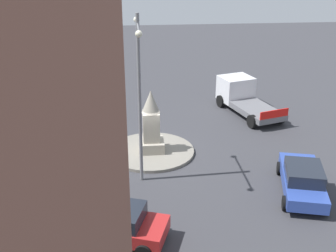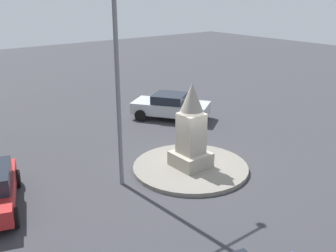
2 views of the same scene
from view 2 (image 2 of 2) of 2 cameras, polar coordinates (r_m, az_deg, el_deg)
ground_plane at (r=16.03m, az=3.31°, el=-6.33°), size 80.00×80.00×0.00m
traffic_island at (r=15.99m, az=3.31°, el=-6.06°), size 4.70×4.70×0.16m
monument at (r=15.37m, az=3.43°, el=-0.59°), size 1.35×1.35×3.45m
streetlamp at (r=13.44m, az=-7.58°, el=10.21°), size 3.65×0.28×8.00m
car_silver_approaching at (r=21.96m, az=0.37°, el=2.95°), size 3.92×4.54×1.43m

